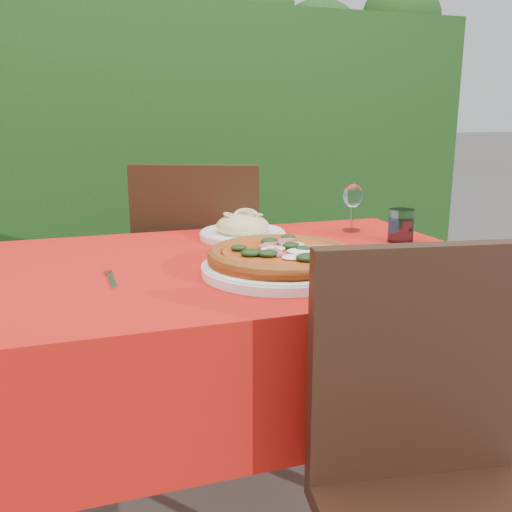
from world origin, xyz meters
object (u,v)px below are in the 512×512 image
object	(u,v)px
chair_near	(436,474)
wine_glass	(353,198)
pasta_plate	(243,229)
fork	(112,281)
water_glass	(401,227)
chair_far	(202,276)
pizza_plate	(281,260)

from	to	relation	value
chair_near	wine_glass	world-z (taller)	wine_glass
pasta_plate	fork	world-z (taller)	pasta_plate
chair_near	water_glass	bearing A→B (deg)	72.31
chair_far	wine_glass	distance (m)	0.62
water_glass	wine_glass	distance (m)	0.21
water_glass	wine_glass	world-z (taller)	wine_glass
chair_near	pasta_plate	bearing A→B (deg)	103.66
pizza_plate	pasta_plate	bearing A→B (deg)	85.83
chair_far	pasta_plate	size ratio (longest dim) A/B	3.68
pizza_plate	pasta_plate	xyz separation A→B (m)	(0.03, 0.40, -0.01)
chair_far	pasta_plate	bearing A→B (deg)	122.71
pasta_plate	wine_glass	distance (m)	0.37
chair_near	chair_far	xyz separation A→B (m)	(-0.13, 1.22, 0.03)
pizza_plate	pasta_plate	world-z (taller)	pasta_plate
wine_glass	fork	world-z (taller)	wine_glass
pizza_plate	wine_glass	xyz separation A→B (m)	(0.39, 0.40, 0.08)
pasta_plate	water_glass	xyz separation A→B (m)	(0.42, -0.20, 0.02)
chair_near	pizza_plate	distance (m)	0.57
pasta_plate	fork	distance (m)	0.54
water_glass	wine_glass	xyz separation A→B (m)	(-0.06, 0.19, 0.06)
pizza_plate	wine_glass	distance (m)	0.56
water_glass	fork	size ratio (longest dim) A/B	0.58
chair_far	wine_glass	bearing A→B (deg)	164.24
pizza_plate	water_glass	distance (m)	0.50
chair_near	pizza_plate	size ratio (longest dim) A/B	2.03
wine_glass	pizza_plate	bearing A→B (deg)	-134.70
chair_far	pizza_plate	world-z (taller)	chair_far
chair_near	pasta_plate	xyz separation A→B (m)	(-0.07, 0.89, 0.26)
chair_far	water_glass	size ratio (longest dim) A/B	9.86
chair_far	water_glass	bearing A→B (deg)	155.54
fork	pasta_plate	bearing A→B (deg)	39.01
fork	wine_glass	bearing A→B (deg)	22.43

